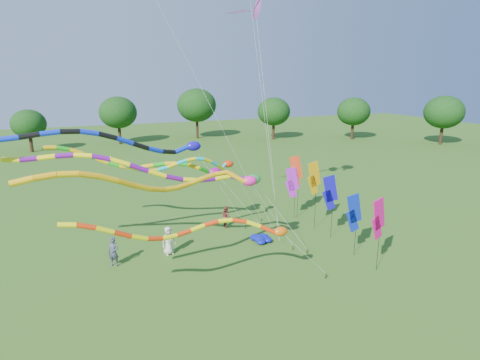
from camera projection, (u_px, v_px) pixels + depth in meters
name	position (u px, v px, depth m)	size (l,w,h in m)	color
ground	(274.00, 279.00, 22.50)	(160.00, 160.00, 0.00)	#235516
tree_ring	(254.00, 170.00, 24.21)	(118.05, 116.54, 9.36)	#382314
tube_kite_red	(207.00, 230.00, 19.26)	(13.10, 1.16, 5.88)	black
tube_kite_orange	(181.00, 181.00, 20.06)	(14.72, 4.14, 7.94)	black
tube_kite_purple	(165.00, 171.00, 22.70)	(16.49, 3.97, 7.75)	black
tube_kite_blue	(114.00, 142.00, 22.99)	(17.29, 3.06, 9.18)	black
tube_kite_cyan	(193.00, 165.00, 25.31)	(11.18, 4.48, 7.28)	black
tube_kite_green	(157.00, 165.00, 27.51)	(13.93, 3.49, 7.26)	black
delta_kite_high_c	(255.00, 9.00, 27.43)	(2.97, 5.55, 16.41)	black
banner_pole_red	(296.00, 171.00, 31.34)	(1.14, 0.40, 5.10)	black
banner_pole_violet	(292.00, 183.00, 31.46)	(1.13, 0.44, 4.19)	black
banner_pole_orange	(314.00, 178.00, 28.81)	(1.16, 0.15, 5.20)	black
banner_pole_magenta_a	(378.00, 219.00, 22.61)	(1.15, 0.33, 4.50)	black
banner_pole_blue_b	(330.00, 193.00, 27.37)	(1.15, 0.30, 4.58)	black
banner_pole_blue_a	(354.00, 213.00, 24.69)	(1.16, 0.13, 4.13)	black
blue_nylon_heap	(263.00, 237.00, 27.74)	(1.55, 1.42, 0.47)	#0B149B
person_a	(169.00, 241.00, 25.44)	(0.91, 0.59, 1.86)	beige
person_b	(113.00, 252.00, 23.85)	(0.66, 0.43, 1.81)	#3D3F55
person_c	(226.00, 217.00, 30.16)	(0.78, 0.61, 1.60)	maroon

